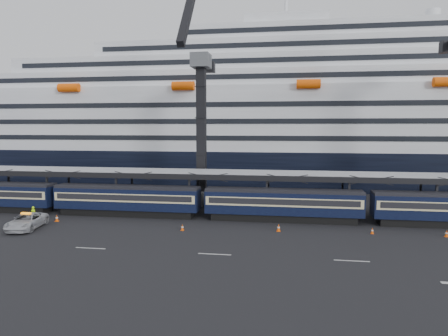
{
  "coord_description": "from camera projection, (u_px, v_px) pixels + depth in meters",
  "views": [
    {
      "loc": [
        -7.89,
        -38.62,
        11.5
      ],
      "look_at": [
        -15.27,
        10.0,
        6.42
      ],
      "focal_mm": 32.0,
      "sensor_mm": 36.0,
      "label": 1
    }
  ],
  "objects": [
    {
      "name": "traffic_cone_d",
      "position": [
        447.0,
        233.0,
        41.84
      ],
      "size": [
        0.38,
        0.38,
        0.75
      ],
      "color": "#FF5708",
      "rests_on": "ground"
    },
    {
      "name": "traffic_cone_b",
      "position": [
        182.0,
        227.0,
        44.44
      ],
      "size": [
        0.36,
        0.36,
        0.72
      ],
      "color": "#FF5708",
      "rests_on": "ground"
    },
    {
      "name": "crane_dark_near",
      "position": [
        201.0,
        124.0,
        58.03
      ],
      "size": [
        4.5,
        17.75,
        35.08
      ],
      "color": "#45484C",
      "rests_on": "ground"
    },
    {
      "name": "canopy",
      "position": [
        346.0,
        176.0,
        51.22
      ],
      "size": [
        130.0,
        6.25,
        5.53
      ],
      "color": "#A1A3A9",
      "rests_on": "ground"
    },
    {
      "name": "train",
      "position": [
        311.0,
        204.0,
        48.29
      ],
      "size": [
        133.05,
        3.0,
        4.05
      ],
      "color": "black",
      "rests_on": "ground"
    },
    {
      "name": "worker",
      "position": [
        34.0,
        214.0,
        48.76
      ],
      "size": [
        0.71,
        0.49,
        1.85
      ],
      "primitive_type": "imported",
      "rotation": [
        0.0,
        0.0,
        3.07
      ],
      "color": "#BBFF0D",
      "rests_on": "ground"
    },
    {
      "name": "traffic_cone_e",
      "position": [
        372.0,
        231.0,
        43.07
      ],
      "size": [
        0.34,
        0.34,
        0.69
      ],
      "color": "#FF5708",
      "rests_on": "ground"
    },
    {
      "name": "traffic_cone_c",
      "position": [
        279.0,
        228.0,
        44.05
      ],
      "size": [
        0.42,
        0.42,
        0.84
      ],
      "color": "#FF5708",
      "rests_on": "ground"
    },
    {
      "name": "ground",
      "position": [
        367.0,
        248.0,
        37.99
      ],
      "size": [
        260.0,
        260.0,
        0.0
      ],
      "primitive_type": "plane",
      "color": "black",
      "rests_on": "ground"
    },
    {
      "name": "traffic_cone_a",
      "position": [
        57.0,
        218.0,
        48.67
      ],
      "size": [
        0.43,
        0.43,
        0.86
      ],
      "color": "#FF5708",
      "rests_on": "ground"
    },
    {
      "name": "pickup_truck",
      "position": [
        26.0,
        221.0,
        45.09
      ],
      "size": [
        3.8,
        6.54,
        1.71
      ],
      "primitive_type": "imported",
      "rotation": [
        0.0,
        0.0,
        0.16
      ],
      "color": "#AAACB1",
      "rests_on": "ground"
    },
    {
      "name": "cruise_ship",
      "position": [
        318.0,
        123.0,
        82.11
      ],
      "size": [
        214.09,
        28.84,
        34.0
      ],
      "color": "black",
      "rests_on": "ground"
    }
  ]
}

